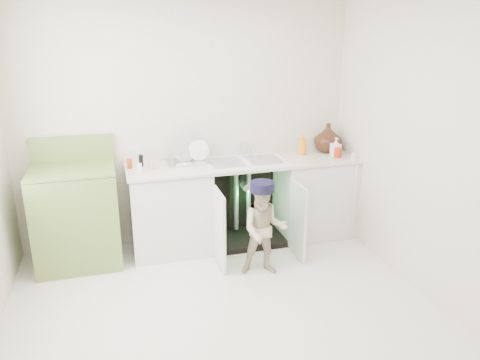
# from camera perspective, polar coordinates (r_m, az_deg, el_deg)

# --- Properties ---
(ground) EXTENTS (3.50, 3.50, 0.00)m
(ground) POSITION_cam_1_polar(r_m,az_deg,el_deg) (4.06, -2.16, -15.33)
(ground) COLOR beige
(ground) RESTS_ON ground
(room_shell) EXTENTS (6.00, 5.50, 1.26)m
(room_shell) POSITION_cam_1_polar(r_m,az_deg,el_deg) (3.52, -2.40, 1.86)
(room_shell) COLOR beige
(room_shell) RESTS_ON ground
(counter_run) EXTENTS (2.44, 1.02, 1.22)m
(counter_run) POSITION_cam_1_polar(r_m,az_deg,el_deg) (5.02, 0.91, -2.37)
(counter_run) COLOR silver
(counter_run) RESTS_ON ground
(avocado_stove) EXTENTS (0.78, 0.65, 1.22)m
(avocado_stove) POSITION_cam_1_polar(r_m,az_deg,el_deg) (4.81, -19.27, -4.03)
(avocado_stove) COLOR olive
(avocado_stove) RESTS_ON ground
(repair_worker) EXTENTS (0.50, 0.61, 0.91)m
(repair_worker) POSITION_cam_1_polar(r_m,az_deg,el_deg) (4.36, 2.98, -5.90)
(repair_worker) COLOR beige
(repair_worker) RESTS_ON ground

